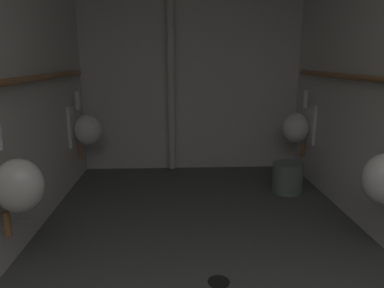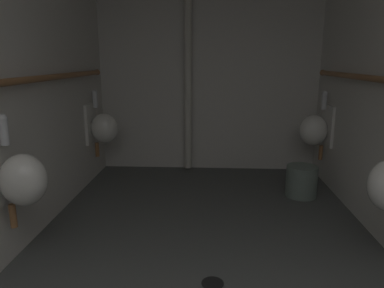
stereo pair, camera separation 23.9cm
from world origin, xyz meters
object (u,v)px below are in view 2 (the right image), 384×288
Objects in this scene: urinal_left_mid at (20,178)px; urinal_left_far at (103,127)px; urinal_right_far at (316,129)px; floor_drain at (213,283)px; waste_bin at (301,181)px; standpipe_back_wall at (188,60)px.

urinal_left_far is (0.00, 1.76, 0.00)m from urinal_left_mid.
urinal_right_far is 5.39× the size of floor_drain.
urinal_left_far is 2.35m from floor_drain.
floor_drain is (-1.12, -1.91, -0.61)m from urinal_right_far.
urinal_left_far is 1.00× the size of urinal_right_far.
floor_drain is at bearing -120.24° from urinal_right_far.
urinal_right_far is at bearing 59.76° from floor_drain.
urinal_right_far reaches higher than floor_drain.
urinal_left_mid is 2.41× the size of waste_bin.
standpipe_back_wall is (0.93, 2.19, 0.73)m from urinal_left_mid.
urinal_left_far is at bearing 122.94° from floor_drain.
urinal_left_far is 1.26m from standpipe_back_wall.
urinal_right_far is 2.41× the size of waste_bin.
floor_drain is at bearing -120.79° from waste_bin.
urinal_left_mid is 1.00× the size of urinal_right_far.
urinal_left_far is 2.22m from waste_bin.
urinal_left_mid is 1.00× the size of urinal_left_far.
urinal_left_mid is at bearing -143.07° from urinal_right_far.
standpipe_back_wall is (0.93, 0.43, 0.73)m from urinal_left_far.
urinal_left_far is 0.29× the size of standpipe_back_wall.
urinal_right_far is (2.35, 0.01, 0.00)m from urinal_left_far.
urinal_left_mid reaches higher than waste_bin.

